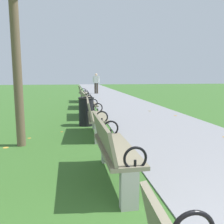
% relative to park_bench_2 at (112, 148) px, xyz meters
% --- Properties ---
extents(paved_walkway, '(3.14, 44.00, 0.02)m').
position_rel_park_bench_2_xyz_m(paved_walkway, '(2.07, 15.19, -0.48)').
color(paved_walkway, gray).
rests_on(paved_walkway, ground).
extents(park_bench_2, '(0.50, 1.61, 0.90)m').
position_rel_park_bench_2_xyz_m(park_bench_2, '(0.00, 0.00, 0.00)').
color(park_bench_2, gray).
rests_on(park_bench_2, ground).
extents(park_bench_3, '(0.54, 1.62, 0.90)m').
position_rel_park_bench_2_xyz_m(park_bench_3, '(0.00, 2.65, 0.00)').
color(park_bench_3, gray).
rests_on(park_bench_3, ground).
extents(park_bench_4, '(0.51, 1.61, 0.90)m').
position_rel_park_bench_2_xyz_m(park_bench_4, '(0.00, 5.39, 0.00)').
color(park_bench_4, gray).
rests_on(park_bench_4, ground).
extents(park_bench_5, '(0.49, 1.61, 0.90)m').
position_rel_park_bench_2_xyz_m(park_bench_5, '(-0.00, 7.95, 0.00)').
color(park_bench_5, gray).
rests_on(park_bench_5, ground).
extents(park_bench_6, '(0.52, 1.61, 0.90)m').
position_rel_park_bench_2_xyz_m(park_bench_6, '(0.00, 10.54, 0.00)').
color(park_bench_6, gray).
rests_on(park_bench_6, ground).
extents(pedestrian_walking, '(0.53, 0.25, 1.62)m').
position_rel_park_bench_2_xyz_m(pedestrian_walking, '(1.34, 16.44, 0.44)').
color(pedestrian_walking, '#3D3328').
rests_on(pedestrian_walking, paved_walkway).
extents(trash_bin, '(0.48, 0.48, 0.84)m').
position_rel_park_bench_2_xyz_m(trash_bin, '(-0.15, 3.91, -0.06)').
color(trash_bin, black).
rests_on(trash_bin, ground).
extents(scattered_leaves, '(5.30, 16.06, 0.02)m').
position_rel_park_bench_2_xyz_m(scattered_leaves, '(0.23, 6.35, -0.47)').
color(scattered_leaves, brown).
rests_on(scattered_leaves, ground).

